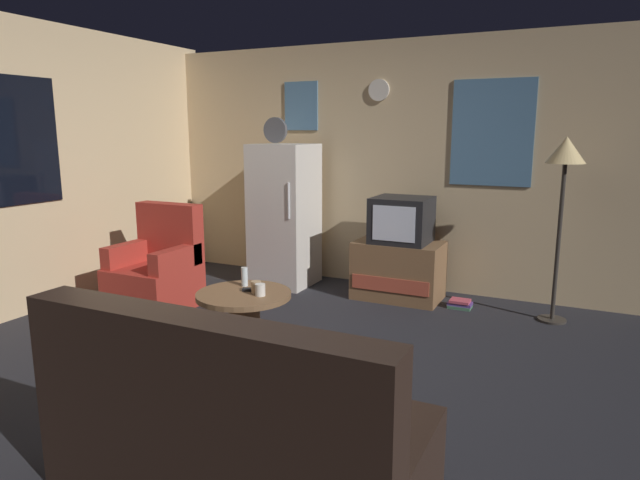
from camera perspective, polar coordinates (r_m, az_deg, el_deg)
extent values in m
plane|color=#232328|center=(4.06, -5.86, -12.71)|extent=(12.00, 12.00, 0.00)
cube|color=#D1B284|center=(5.94, 6.42, 7.55)|extent=(5.20, 0.10, 2.53)
cube|color=teal|center=(5.60, 17.24, 10.45)|extent=(0.76, 0.02, 1.00)
cube|color=teal|center=(6.25, -1.96, 13.58)|extent=(0.40, 0.02, 0.52)
cylinder|color=silver|center=(5.90, 6.08, 15.06)|extent=(0.22, 0.03, 0.22)
cube|color=#D1B284|center=(5.51, -29.53, 6.23)|extent=(0.10, 5.20, 2.60)
cube|color=black|center=(5.48, -29.09, 8.88)|extent=(0.02, 0.90, 1.10)
cube|color=silver|center=(5.93, -3.66, 2.55)|extent=(0.60, 0.60, 1.50)
cylinder|color=silver|center=(5.53, -3.25, 4.03)|extent=(0.02, 0.02, 0.36)
cylinder|color=#4C4C51|center=(5.81, -4.61, 11.18)|extent=(0.26, 0.04, 0.26)
cube|color=brown|center=(5.54, 8.05, -3.08)|extent=(0.84, 0.52, 0.57)
cube|color=#AD4733|center=(5.31, 7.15, -4.62)|extent=(0.76, 0.01, 0.14)
cube|color=black|center=(5.43, 8.40, 2.06)|extent=(0.54, 0.50, 0.44)
cube|color=silver|center=(5.19, 7.56, 1.66)|extent=(0.41, 0.01, 0.33)
cylinder|color=#332D28|center=(5.31, 22.69, -7.55)|extent=(0.24, 0.24, 0.02)
cylinder|color=#332D28|center=(5.14, 23.27, -0.24)|extent=(0.04, 0.04, 1.40)
cone|color=#F2D18C|center=(5.06, 23.96, 8.45)|extent=(0.32, 0.32, 0.22)
cylinder|color=brown|center=(4.39, -7.70, -10.58)|extent=(0.72, 0.72, 0.04)
cylinder|color=brown|center=(4.32, -7.77, -8.13)|extent=(0.24, 0.24, 0.40)
cylinder|color=brown|center=(4.26, -7.84, -5.62)|extent=(0.72, 0.72, 0.04)
cylinder|color=silver|center=(4.40, -7.76, -3.75)|extent=(0.05, 0.05, 0.15)
cylinder|color=silver|center=(4.14, -6.16, -5.11)|extent=(0.08, 0.08, 0.09)
cylinder|color=tan|center=(4.22, -6.57, -4.81)|extent=(0.08, 0.08, 0.09)
cube|color=black|center=(4.27, -6.98, -5.09)|extent=(0.16, 0.10, 0.02)
cube|color=#A52D23|center=(5.42, -16.68, -4.68)|extent=(0.68, 0.68, 0.40)
cube|color=#A52D23|center=(5.50, -15.15, 0.77)|extent=(0.68, 0.16, 0.56)
cube|color=#A52D23|center=(5.54, -19.00, -1.29)|extent=(0.12, 0.60, 0.20)
cube|color=#A52D23|center=(5.17, -14.56, -1.90)|extent=(0.12, 0.60, 0.20)
cube|color=black|center=(2.77, -7.91, -20.21)|extent=(1.70, 0.80, 0.40)
cube|color=black|center=(2.34, -12.39, -13.81)|extent=(1.70, 0.20, 0.52)
cube|color=#426F54|center=(5.41, 14.16, -6.63)|extent=(0.21, 0.15, 0.03)
cube|color=#573D8A|center=(5.40, 14.18, -6.35)|extent=(0.22, 0.13, 0.03)
cube|color=#BC4759|center=(5.39, 14.19, -6.08)|extent=(0.18, 0.15, 0.02)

